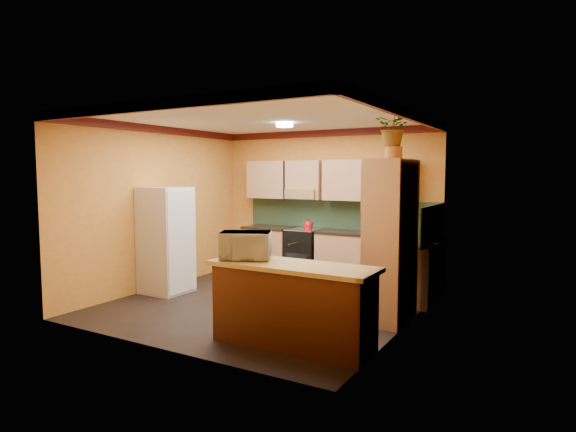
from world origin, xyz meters
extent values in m
plane|color=black|center=(0.00, 0.00, 0.00)|extent=(4.20, 4.20, 0.00)
cube|color=white|center=(0.00, 0.00, 2.70)|extent=(4.20, 4.20, 0.04)
cube|color=gold|center=(0.00, 2.10, 1.35)|extent=(4.20, 0.04, 2.70)
cube|color=gold|center=(0.00, -2.10, 1.35)|extent=(4.20, 0.04, 2.70)
cube|color=gold|center=(-2.10, 0.00, 1.35)|extent=(0.04, 4.20, 2.70)
cube|color=gold|center=(2.10, 0.00, 1.35)|extent=(0.04, 4.20, 2.70)
cube|color=#1F3A2A|center=(0.25, 2.09, 1.19)|extent=(3.70, 0.02, 0.53)
cube|color=#1F3A2A|center=(2.09, 1.40, 1.19)|extent=(0.02, 1.40, 0.53)
cube|color=tan|center=(0.10, 1.93, 1.80)|extent=(3.10, 0.34, 0.70)
cylinder|color=white|center=(0.00, 0.60, 2.66)|extent=(0.26, 0.26, 0.06)
cube|color=tan|center=(0.34, 1.80, 0.44)|extent=(3.65, 0.60, 0.88)
cube|color=black|center=(0.34, 1.80, 0.90)|extent=(3.65, 0.62, 0.04)
cube|color=black|center=(-0.29, 1.80, 0.46)|extent=(0.58, 0.58, 0.91)
cube|color=silver|center=(1.11, 1.80, 0.94)|extent=(0.48, 0.40, 0.03)
cube|color=tan|center=(1.80, 1.06, 0.44)|extent=(0.60, 0.80, 0.88)
cube|color=black|center=(1.80, 1.06, 0.90)|extent=(0.62, 0.80, 0.04)
cube|color=silver|center=(-1.75, -0.19, 0.85)|extent=(0.68, 0.66, 1.70)
cube|color=tan|center=(1.85, 0.16, 1.05)|extent=(0.48, 0.90, 2.10)
cylinder|color=#A96128|center=(1.85, 0.21, 2.18)|extent=(0.22, 0.22, 0.16)
imported|color=tan|center=(1.85, 0.21, 2.51)|extent=(0.54, 0.50, 0.49)
cube|color=#512412|center=(1.22, -1.31, 0.44)|extent=(1.80, 0.55, 0.88)
cube|color=tan|center=(1.22, -1.31, 0.91)|extent=(1.90, 0.65, 0.05)
imported|color=silver|center=(0.60, -1.31, 1.09)|extent=(0.69, 0.60, 0.32)
camera|label=1|loc=(3.78, -5.84, 1.92)|focal=30.00mm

